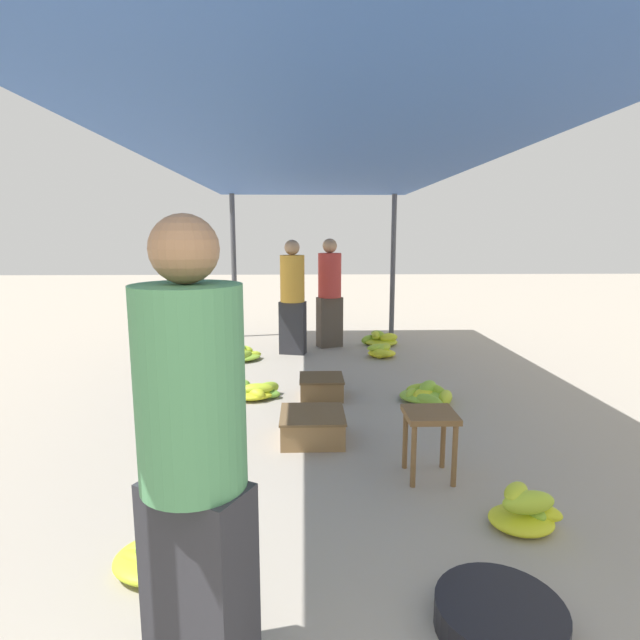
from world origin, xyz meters
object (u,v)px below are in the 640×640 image
(banana_pile_right_1, at_px, (380,339))
(banana_pile_right_3, at_px, (381,351))
(vendor_foreground, at_px, (194,459))
(stool, at_px, (430,425))
(basin_black, at_px, (500,617))
(banana_pile_left_3, at_px, (240,354))
(crate_near, at_px, (312,426))
(crate_mid, at_px, (321,387))
(banana_pile_left_1, at_px, (255,391))
(shopper_walking_far, at_px, (330,291))
(banana_pile_left_0, at_px, (191,437))
(banana_pile_left_2, at_px, (162,551))
(banana_pile_right_2, at_px, (525,511))
(banana_pile_right_0, at_px, (427,394))
(shopper_walking_mid, at_px, (292,295))

(banana_pile_right_1, bearing_deg, banana_pile_right_3, -97.20)
(vendor_foreground, xyz_separation_m, stool, (1.23, 1.57, -0.52))
(basin_black, relative_size, banana_pile_left_3, 0.89)
(crate_near, distance_m, crate_mid, 1.09)
(banana_pile_right_1, bearing_deg, banana_pile_left_1, -124.14)
(stool, bearing_deg, crate_near, 140.03)
(crate_near, distance_m, shopper_walking_far, 3.52)
(banana_pile_left_3, bearing_deg, vendor_foreground, -84.48)
(banana_pile_left_1, xyz_separation_m, banana_pile_left_3, (-0.35, 1.58, 0.01))
(banana_pile_right_3, xyz_separation_m, shopper_walking_far, (-0.67, 0.68, 0.75))
(vendor_foreground, xyz_separation_m, crate_near, (0.44, 2.23, -0.78))
(vendor_foreground, height_order, banana_pile_left_3, vendor_foreground)
(vendor_foreground, relative_size, shopper_walking_far, 1.07)
(basin_black, bearing_deg, crate_near, 110.44)
(banana_pile_left_0, height_order, banana_pile_left_1, banana_pile_left_0)
(banana_pile_right_1, bearing_deg, banana_pile_left_2, -110.12)
(banana_pile_left_2, distance_m, banana_pile_right_2, 1.98)
(stool, bearing_deg, banana_pile_left_0, 163.46)
(banana_pile_left_1, distance_m, banana_pile_right_2, 2.94)
(banana_pile_right_0, xyz_separation_m, crate_mid, (-1.05, 0.17, 0.04))
(banana_pile_left_2, relative_size, crate_near, 0.93)
(banana_pile_left_1, bearing_deg, banana_pile_right_3, 47.15)
(stool, relative_size, shopper_walking_mid, 0.30)
(banana_pile_left_3, height_order, banana_pile_right_3, banana_pile_left_3)
(banana_pile_right_0, bearing_deg, banana_pile_right_3, 95.61)
(basin_black, height_order, shopper_walking_far, shopper_walking_far)
(banana_pile_right_3, bearing_deg, shopper_walking_mid, 168.15)
(banana_pile_right_1, distance_m, crate_near, 3.67)
(basin_black, relative_size, banana_pile_right_1, 0.90)
(crate_mid, bearing_deg, banana_pile_right_1, 68.24)
(banana_pile_left_3, height_order, crate_mid, crate_mid)
(crate_mid, bearing_deg, banana_pile_left_3, 123.05)
(stool, relative_size, banana_pile_left_1, 0.85)
(banana_pile_right_2, bearing_deg, banana_pile_left_1, 126.54)
(banana_pile_left_1, bearing_deg, vendor_foreground, -87.81)
(banana_pile_left_0, bearing_deg, crate_near, 8.57)
(shopper_walking_far, bearing_deg, basin_black, -85.41)
(banana_pile_left_3, distance_m, shopper_walking_far, 1.64)
(stool, xyz_separation_m, shopper_walking_far, (-0.47, 4.10, 0.46))
(crate_mid, bearing_deg, banana_pile_left_0, -130.81)
(basin_black, height_order, banana_pile_right_0, banana_pile_right_0)
(basin_black, bearing_deg, banana_pile_left_3, 109.62)
(banana_pile_right_2, xyz_separation_m, crate_near, (-1.18, 1.28, 0.01))
(banana_pile_left_2, distance_m, crate_near, 1.74)
(banana_pile_left_1, distance_m, banana_pile_right_1, 2.94)
(banana_pile_right_2, distance_m, shopper_walking_far, 4.85)
(vendor_foreground, xyz_separation_m, banana_pile_left_3, (-0.47, 4.89, -0.81))
(stool, height_order, banana_pile_right_3, stool)
(vendor_foreground, relative_size, banana_pile_left_1, 3.11)
(stool, bearing_deg, banana_pile_left_2, -150.03)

